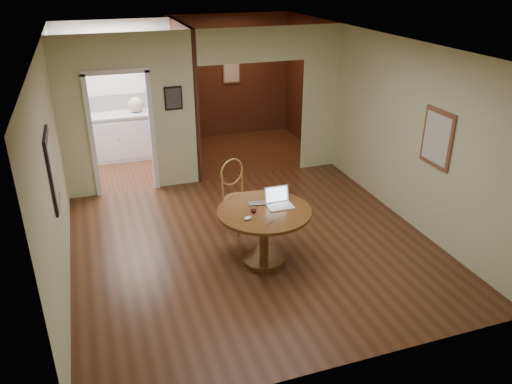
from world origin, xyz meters
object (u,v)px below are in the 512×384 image
object	(u,v)px
dining_table	(264,224)
chair	(237,191)
closed_laptop	(261,205)
open_laptop	(278,201)

from	to	relation	value
dining_table	chair	world-z (taller)	chair
chair	dining_table	bearing A→B (deg)	-108.32
chair	closed_laptop	world-z (taller)	chair
chair	open_laptop	size ratio (longest dim) A/B	3.26
dining_table	open_laptop	distance (m)	0.36
chair	open_laptop	bearing A→B (deg)	-94.79
dining_table	chair	bearing A→B (deg)	93.68
dining_table	open_laptop	bearing A→B (deg)	19.39
closed_laptop	chair	bearing A→B (deg)	102.12
dining_table	chair	distance (m)	1.03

